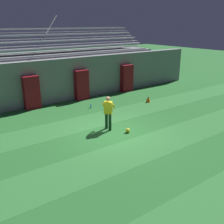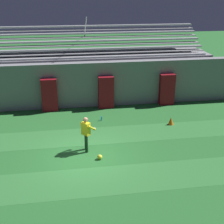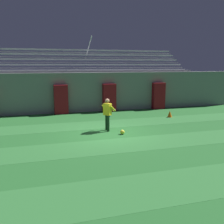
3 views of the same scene
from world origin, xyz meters
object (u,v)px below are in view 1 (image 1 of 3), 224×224
object	(u,v)px
soccer_ball	(128,130)
traffic_cone	(148,99)
goalkeeper	(108,111)
padding_pillar_far_right	(127,78)
padding_pillar_gate_right	(82,85)
water_bottle	(91,106)
padding_pillar_gate_left	(32,93)

from	to	relation	value
soccer_ball	traffic_cone	world-z (taller)	traffic_cone
goalkeeper	soccer_ball	bearing A→B (deg)	-60.49
padding_pillar_far_right	padding_pillar_gate_right	bearing A→B (deg)	180.00
padding_pillar_gate_right	padding_pillar_far_right	xyz separation A→B (m)	(3.92, 0.00, 0.00)
padding_pillar_gate_right	traffic_cone	world-z (taller)	padding_pillar_gate_right
traffic_cone	water_bottle	size ratio (longest dim) A/B	1.75
padding_pillar_gate_left	padding_pillar_gate_right	xyz separation A→B (m)	(3.45, 0.00, 0.00)
padding_pillar_far_right	traffic_cone	xyz separation A→B (m)	(-0.75, -3.17, -0.79)
padding_pillar_gate_left	water_bottle	distance (m)	3.64
padding_pillar_gate_left	traffic_cone	bearing A→B (deg)	-25.63
traffic_cone	water_bottle	xyz separation A→B (m)	(-3.71, 1.17, -0.09)
padding_pillar_gate_right	water_bottle	bearing A→B (deg)	-104.99
padding_pillar_gate_right	traffic_cone	distance (m)	4.55
padding_pillar_far_right	soccer_ball	distance (m)	8.14
soccer_ball	padding_pillar_gate_right	bearing A→B (deg)	79.74
padding_pillar_far_right	traffic_cone	bearing A→B (deg)	-103.36
padding_pillar_far_right	water_bottle	xyz separation A→B (m)	(-4.46, -2.01, -0.88)
padding_pillar_gate_right	goalkeeper	xyz separation A→B (m)	(-1.65, -5.42, -0.04)
goalkeeper	water_bottle	bearing A→B (deg)	72.00
padding_pillar_gate_right	water_bottle	size ratio (longest dim) A/B	8.31
padding_pillar_gate_left	water_bottle	bearing A→B (deg)	-34.62
soccer_ball	traffic_cone	xyz separation A→B (m)	(4.31, 3.14, 0.10)
padding_pillar_gate_right	goalkeeper	size ratio (longest dim) A/B	1.19
goalkeeper	soccer_ball	xyz separation A→B (m)	(0.50, -0.89, -0.84)
goalkeeper	traffic_cone	xyz separation A→B (m)	(4.82, 2.25, -0.74)
goalkeeper	water_bottle	xyz separation A→B (m)	(1.11, 3.41, -0.83)
padding_pillar_gate_right	traffic_cone	bearing A→B (deg)	-45.05
goalkeeper	water_bottle	distance (m)	3.68
padding_pillar_gate_right	soccer_ball	bearing A→B (deg)	-100.26
padding_pillar_far_right	goalkeeper	distance (m)	7.77
padding_pillar_gate_right	soccer_ball	world-z (taller)	padding_pillar_gate_right
padding_pillar_gate_left	padding_pillar_gate_right	size ratio (longest dim) A/B	1.00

